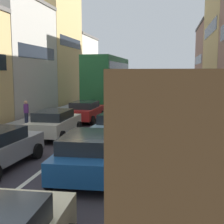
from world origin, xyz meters
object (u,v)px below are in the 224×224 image
(sedan_right_lane_behind_truck, at_px, (180,140))
(bus_mid_queue_primary, at_px, (108,80))
(removalist_box_truck, at_px, (221,169))
(hatchback_centre_lane_third, at_px, (118,125))
(pedestrian_near_kerb, at_px, (26,111))
(sedan_centre_lane_second, at_px, (89,153))
(wagon_right_lane_far, at_px, (180,120))
(sedan_left_lane_fourth, at_px, (85,111))
(sedan_left_lane_third, at_px, (55,123))
(coupe_centre_lane_fourth, at_px, (130,111))

(sedan_right_lane_behind_truck, height_order, bus_mid_queue_primary, bus_mid_queue_primary)
(removalist_box_truck, relative_size, hatchback_centre_lane_third, 1.76)
(pedestrian_near_kerb, bearing_deg, hatchback_centre_lane_third, 157.86)
(sedan_centre_lane_second, relative_size, wagon_right_lane_far, 1.01)
(sedan_left_lane_fourth, bearing_deg, sedan_centre_lane_second, -162.45)
(sedan_left_lane_fourth, xyz_separation_m, pedestrian_near_kerb, (-3.63, -2.05, 0.15))
(pedestrian_near_kerb, bearing_deg, bus_mid_queue_primary, -104.81)
(sedan_right_lane_behind_truck, xyz_separation_m, wagon_right_lane_far, (0.15, 5.26, 0.00))
(removalist_box_truck, distance_m, pedestrian_near_kerb, 17.23)
(hatchback_centre_lane_third, relative_size, sedan_right_lane_behind_truck, 1.01)
(sedan_centre_lane_second, height_order, sedan_right_lane_behind_truck, same)
(sedan_centre_lane_second, xyz_separation_m, pedestrian_near_kerb, (-6.95, 8.96, 0.15))
(wagon_right_lane_far, bearing_deg, bus_mid_queue_primary, 32.58)
(sedan_centre_lane_second, height_order, sedan_left_lane_third, same)
(sedan_left_lane_third, height_order, wagon_right_lane_far, same)
(hatchback_centre_lane_third, distance_m, sedan_left_lane_third, 3.62)
(sedan_left_lane_third, xyz_separation_m, sedan_left_lane_fourth, (0.23, 5.34, 0.00))
(removalist_box_truck, xyz_separation_m, pedestrian_near_kerb, (-10.53, 13.60, -1.03))
(sedan_left_lane_third, xyz_separation_m, bus_mid_queue_primary, (0.14, 13.70, 2.03))
(sedan_left_lane_third, relative_size, coupe_centre_lane_fourth, 0.98)
(sedan_right_lane_behind_truck, distance_m, bus_mid_queue_primary, 18.07)
(removalist_box_truck, height_order, coupe_centre_lane_fourth, removalist_box_truck)
(sedan_centre_lane_second, relative_size, hatchback_centre_lane_third, 1.00)
(removalist_box_truck, xyz_separation_m, sedan_left_lane_third, (-7.13, 10.32, -1.18))
(sedan_left_lane_third, bearing_deg, sedan_left_lane_fourth, -3.39)
(coupe_centre_lane_fourth, xyz_separation_m, sedan_right_lane_behind_truck, (3.23, -8.60, 0.00))
(sedan_centre_lane_second, height_order, pedestrian_near_kerb, pedestrian_near_kerb)
(hatchback_centre_lane_third, relative_size, wagon_right_lane_far, 1.01)
(coupe_centre_lane_fourth, relative_size, sedan_left_lane_fourth, 1.02)
(sedan_left_lane_fourth, xyz_separation_m, sedan_right_lane_behind_truck, (6.51, -8.33, 0.00))
(sedan_centre_lane_second, relative_size, pedestrian_near_kerb, 2.64)
(sedan_centre_lane_second, bearing_deg, removalist_box_truck, -145.20)
(bus_mid_queue_primary, bearing_deg, coupe_centre_lane_fourth, -156.55)
(sedan_right_lane_behind_truck, distance_m, pedestrian_near_kerb, 11.92)
(hatchback_centre_lane_third, distance_m, coupe_centre_lane_fourth, 5.77)
(removalist_box_truck, bearing_deg, pedestrian_near_kerb, 37.65)
(hatchback_centre_lane_third, xyz_separation_m, sedan_right_lane_behind_truck, (3.12, -2.83, 0.00))
(wagon_right_lane_far, height_order, pedestrian_near_kerb, pedestrian_near_kerb)
(hatchback_centre_lane_third, height_order, sedan_right_lane_behind_truck, same)
(hatchback_centre_lane_third, height_order, sedan_left_lane_third, same)
(sedan_right_lane_behind_truck, xyz_separation_m, bus_mid_queue_primary, (-6.59, 16.70, 2.03))
(hatchback_centre_lane_third, relative_size, coupe_centre_lane_fourth, 1.00)
(sedan_centre_lane_second, bearing_deg, bus_mid_queue_primary, 7.05)
(removalist_box_truck, height_order, sedan_left_lane_third, removalist_box_truck)
(sedan_centre_lane_second, distance_m, pedestrian_near_kerb, 11.34)
(sedan_left_lane_fourth, bearing_deg, wagon_right_lane_far, -113.99)
(sedan_left_lane_third, xyz_separation_m, coupe_centre_lane_fourth, (3.50, 5.61, 0.00))
(hatchback_centre_lane_third, xyz_separation_m, sedan_left_lane_third, (-3.62, 0.16, 0.00))
(sedan_left_lane_fourth, xyz_separation_m, bus_mid_queue_primary, (-0.08, 8.37, 2.03))
(sedan_centre_lane_second, relative_size, sedan_right_lane_behind_truck, 1.01)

